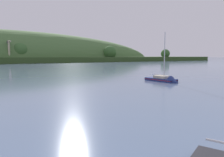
# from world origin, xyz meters

# --- Properties ---
(far_shoreline_hill) EXTENTS (401.94, 102.96, 55.81)m
(far_shoreline_hill) POSITION_xyz_m (-3.83, 227.16, 0.19)
(far_shoreline_hill) COLOR #314A21
(far_shoreline_hill) RESTS_ON ground
(dockside_crane) EXTENTS (3.29, 13.44, 16.44)m
(dockside_crane) POSITION_xyz_m (-0.95, 189.31, 7.93)
(dockside_crane) COLOR #4C4C51
(dockside_crane) RESTS_ON ground
(sailboat_near_mooring) EXTENTS (3.38, 8.02, 11.32)m
(sailboat_near_mooring) POSITION_xyz_m (16.35, 49.34, 0.20)
(sailboat_near_mooring) COLOR navy
(sailboat_near_mooring) RESTS_ON ground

